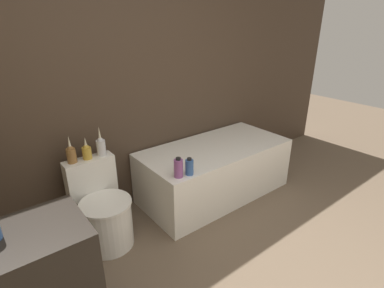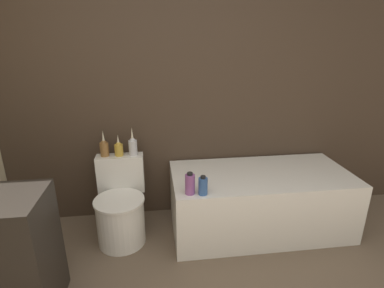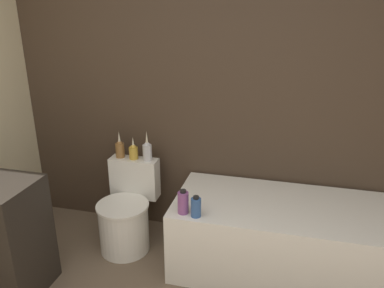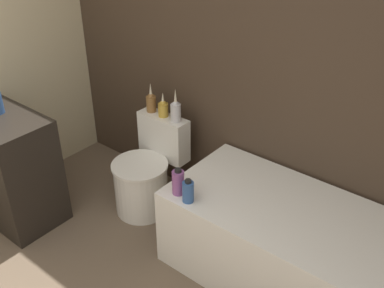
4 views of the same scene
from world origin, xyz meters
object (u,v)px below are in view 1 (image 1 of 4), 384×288
at_px(vase_bronze, 101,146).
at_px(shampoo_bottle_short, 189,167).
at_px(vase_silver, 87,151).
at_px(bathtub, 215,170).
at_px(vase_gold, 71,154).
at_px(toilet, 104,213).
at_px(shampoo_bottle_tall, 178,168).

bearing_deg(vase_bronze, shampoo_bottle_short, -44.07).
distance_m(vase_silver, shampoo_bottle_short, 0.89).
bearing_deg(bathtub, vase_bronze, 169.21).
distance_m(vase_gold, vase_bronze, 0.26).
height_order(vase_silver, vase_bronze, vase_bronze).
distance_m(toilet, vase_gold, 0.58).
height_order(toilet, vase_gold, vase_gold).
distance_m(vase_silver, vase_bronze, 0.13).
bearing_deg(bathtub, toilet, 179.95).
xyz_separation_m(bathtub, shampoo_bottle_tall, (-0.70, -0.30, 0.37)).
height_order(vase_gold, shampoo_bottle_tall, vase_gold).
relative_size(vase_bronze, shampoo_bottle_short, 1.66).
xyz_separation_m(vase_gold, shampoo_bottle_tall, (0.71, -0.52, -0.15)).
height_order(vase_bronze, shampoo_bottle_short, vase_bronze).
bearing_deg(vase_bronze, vase_gold, 178.58).
height_order(vase_gold, vase_bronze, vase_bronze).
distance_m(bathtub, shampoo_bottle_tall, 0.84).
bearing_deg(toilet, shampoo_bottle_tall, -26.94).
bearing_deg(bathtub, shampoo_bottle_tall, -156.94).
xyz_separation_m(vase_silver, shampoo_bottle_tall, (0.59, -0.52, -0.14)).
relative_size(bathtub, shampoo_bottle_short, 10.32).
bearing_deg(vase_gold, shampoo_bottle_tall, -36.25).
distance_m(bathtub, shampoo_bottle_short, 0.77).
xyz_separation_m(vase_silver, shampoo_bottle_short, (0.69, -0.54, -0.15)).
bearing_deg(bathtub, shampoo_bottle_short, -151.79).
xyz_separation_m(bathtub, vase_silver, (-1.28, 0.22, 0.50)).
height_order(toilet, shampoo_bottle_tall, shampoo_bottle_tall).
bearing_deg(shampoo_bottle_short, vase_silver, 141.64).
height_order(vase_silver, shampoo_bottle_short, vase_silver).
distance_m(vase_silver, shampoo_bottle_tall, 0.80).
bearing_deg(vase_gold, toilet, -60.52).
height_order(bathtub, vase_gold, vase_gold).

